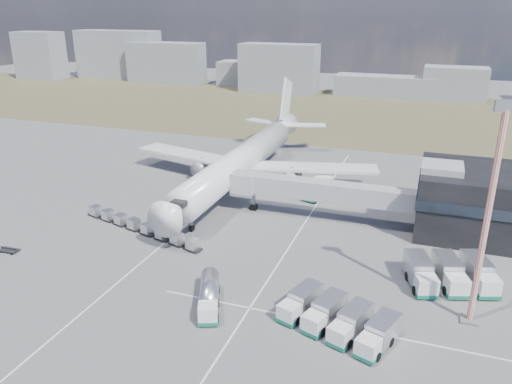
% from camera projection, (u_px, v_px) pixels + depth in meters
% --- Properties ---
extents(ground, '(420.00, 420.00, 0.00)m').
position_uv_depth(ground, '(164.00, 256.00, 70.75)').
color(ground, '#565659').
rests_on(ground, ground).
extents(grass_strip, '(420.00, 90.00, 0.01)m').
position_uv_depth(grass_strip, '(326.00, 111.00, 167.82)').
color(grass_strip, '#4D462E').
rests_on(grass_strip, ground).
extents(lane_markings, '(47.12, 110.00, 0.01)m').
position_uv_depth(lane_markings, '(235.00, 258.00, 70.33)').
color(lane_markings, silver).
rests_on(lane_markings, ground).
extents(jet_bridge, '(30.30, 3.80, 7.05)m').
position_uv_depth(jet_bridge, '(309.00, 189.00, 82.01)').
color(jet_bridge, '#939399').
rests_on(jet_bridge, ground).
extents(airliner, '(51.59, 64.53, 17.62)m').
position_uv_depth(airliner, '(244.00, 159.00, 97.46)').
color(airliner, silver).
rests_on(airliner, ground).
extents(skyline, '(314.71, 26.61, 22.39)m').
position_uv_depth(skyline, '(311.00, 70.00, 203.81)').
color(skyline, gray).
rests_on(skyline, ground).
extents(fuel_tanker, '(5.46, 9.05, 2.87)m').
position_uv_depth(fuel_tanker, '(209.00, 296.00, 58.57)').
color(fuel_tanker, silver).
rests_on(fuel_tanker, ground).
extents(pushback_tug, '(4.03, 3.10, 1.57)m').
position_uv_depth(pushback_tug, '(161.00, 230.00, 77.38)').
color(pushback_tug, silver).
rests_on(pushback_tug, ground).
extents(catering_truck, '(4.67, 7.49, 3.20)m').
position_uv_depth(catering_truck, '(317.00, 189.00, 91.97)').
color(catering_truck, silver).
rests_on(catering_truck, ground).
extents(service_trucks_near, '(13.47, 10.19, 2.66)m').
position_uv_depth(service_trucks_near, '(337.00, 318.00, 54.38)').
color(service_trucks_near, silver).
rests_on(service_trucks_near, ground).
extents(service_trucks_far, '(11.94, 10.38, 3.06)m').
position_uv_depth(service_trucks_far, '(450.00, 273.00, 62.95)').
color(service_trucks_far, silver).
rests_on(service_trucks_far, ground).
extents(uld_row, '(23.88, 8.09, 1.65)m').
position_uv_depth(uld_row, '(141.00, 226.00, 78.03)').
color(uld_row, black).
rests_on(uld_row, ground).
extents(floodlight_mast, '(2.38, 1.93, 24.94)m').
position_uv_depth(floodlight_mast, '(487.00, 219.00, 51.92)').
color(floodlight_mast, red).
rests_on(floodlight_mast, ground).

